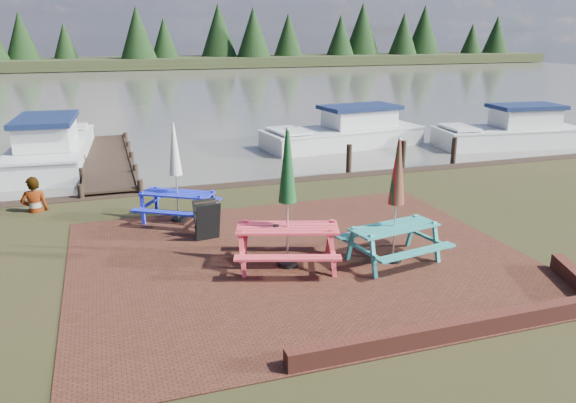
% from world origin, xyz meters
% --- Properties ---
extents(ground, '(120.00, 120.00, 0.00)m').
position_xyz_m(ground, '(0.00, 0.00, 0.00)').
color(ground, black).
rests_on(ground, ground).
extents(paving, '(9.00, 7.50, 0.02)m').
position_xyz_m(paving, '(0.00, 1.00, 0.01)').
color(paving, '#3B1C13').
rests_on(paving, ground).
extents(brick_wall, '(6.21, 1.79, 0.30)m').
position_xyz_m(brick_wall, '(2.15, -2.42, 0.15)').
color(brick_wall, '#4C1E16').
rests_on(brick_wall, ground).
extents(water, '(120.00, 60.00, 0.02)m').
position_xyz_m(water, '(0.00, 37.00, 0.00)').
color(water, '#4B4740').
rests_on(water, ground).
extents(far_treeline, '(120.00, 10.00, 8.10)m').
position_xyz_m(far_treeline, '(0.00, 66.00, 3.28)').
color(far_treeline, black).
rests_on(far_treeline, ground).
extents(picnic_table_teal, '(2.05, 1.89, 2.50)m').
position_xyz_m(picnic_table_teal, '(1.73, 0.33, 0.87)').
color(picnic_table_teal, '#277E78').
rests_on(picnic_table_teal, ground).
extents(picnic_table_red, '(2.40, 2.26, 2.72)m').
position_xyz_m(picnic_table_red, '(-0.35, 0.78, 0.96)').
color(picnic_table_red, '#E13946').
rests_on(picnic_table_red, ground).
extents(picnic_table_blue, '(2.27, 2.21, 2.38)m').
position_xyz_m(picnic_table_blue, '(-2.01, 4.20, 0.84)').
color(picnic_table_blue, '#1925C2').
rests_on(picnic_table_blue, ground).
extents(chalkboard, '(0.57, 0.59, 0.87)m').
position_xyz_m(chalkboard, '(-1.57, 2.75, 0.45)').
color(chalkboard, black).
rests_on(chalkboard, ground).
extents(jetty, '(1.76, 9.08, 1.00)m').
position_xyz_m(jetty, '(-3.50, 11.28, 0.11)').
color(jetty, black).
rests_on(jetty, ground).
extents(boat_jetty, '(2.85, 7.15, 2.03)m').
position_xyz_m(boat_jetty, '(-5.35, 12.26, 0.41)').
color(boat_jetty, beige).
rests_on(boat_jetty, ground).
extents(boat_near, '(6.97, 3.15, 1.82)m').
position_xyz_m(boat_near, '(6.00, 12.22, 0.35)').
color(boat_near, beige).
rests_on(boat_near, ground).
extents(boat_far, '(6.23, 2.77, 1.89)m').
position_xyz_m(boat_far, '(12.49, 10.05, 0.37)').
color(boat_far, beige).
rests_on(boat_far, ground).
extents(person, '(0.69, 0.47, 1.83)m').
position_xyz_m(person, '(-5.39, 6.10, 0.92)').
color(person, gray).
rests_on(person, ground).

